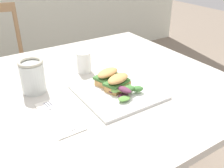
{
  "coord_description": "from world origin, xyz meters",
  "views": [
    {
      "loc": [
        -0.53,
        -0.61,
        1.22
      ],
      "look_at": [
        -0.07,
        0.1,
        0.76
      ],
      "focal_mm": 40.55,
      "sensor_mm": 36.0,
      "label": 1
    }
  ],
  "objects_px": {
    "sandwich_half_front": "(118,82)",
    "sandwich_half_back": "(108,76)",
    "plate_lunch": "(118,92)",
    "dining_table": "(87,112)",
    "cup_extra_side": "(84,62)",
    "fork_on_napkin": "(56,113)",
    "mason_jar_iced_tea": "(33,78)"
  },
  "relations": [
    {
      "from": "sandwich_half_front",
      "to": "sandwich_half_back",
      "type": "distance_m",
      "value": 0.06
    },
    {
      "from": "plate_lunch",
      "to": "sandwich_half_back",
      "type": "relative_size",
      "value": 2.5
    },
    {
      "from": "dining_table",
      "to": "cup_extra_side",
      "type": "height_order",
      "value": "cup_extra_side"
    },
    {
      "from": "sandwich_half_front",
      "to": "sandwich_half_back",
      "type": "height_order",
      "value": "same"
    },
    {
      "from": "sandwich_half_back",
      "to": "fork_on_napkin",
      "type": "height_order",
      "value": "sandwich_half_back"
    },
    {
      "from": "sandwich_half_front",
      "to": "fork_on_napkin",
      "type": "bearing_deg",
      "value": -176.46
    },
    {
      "from": "fork_on_napkin",
      "to": "mason_jar_iced_tea",
      "type": "xyz_separation_m",
      "value": [
        -0.01,
        0.19,
        0.05
      ]
    },
    {
      "from": "plate_lunch",
      "to": "fork_on_napkin",
      "type": "relative_size",
      "value": 1.49
    },
    {
      "from": "fork_on_napkin",
      "to": "cup_extra_side",
      "type": "distance_m",
      "value": 0.33
    },
    {
      "from": "mason_jar_iced_tea",
      "to": "plate_lunch",
      "type": "bearing_deg",
      "value": -35.56
    },
    {
      "from": "mason_jar_iced_tea",
      "to": "fork_on_napkin",
      "type": "bearing_deg",
      "value": -86.55
    },
    {
      "from": "dining_table",
      "to": "cup_extra_side",
      "type": "relative_size",
      "value": 12.64
    },
    {
      "from": "dining_table",
      "to": "fork_on_napkin",
      "type": "distance_m",
      "value": 0.24
    },
    {
      "from": "mason_jar_iced_tea",
      "to": "cup_extra_side",
      "type": "height_order",
      "value": "mason_jar_iced_tea"
    },
    {
      "from": "plate_lunch",
      "to": "sandwich_half_front",
      "type": "height_order",
      "value": "sandwich_half_front"
    },
    {
      "from": "fork_on_napkin",
      "to": "cup_extra_side",
      "type": "height_order",
      "value": "cup_extra_side"
    },
    {
      "from": "sandwich_half_back",
      "to": "dining_table",
      "type": "bearing_deg",
      "value": 152.4
    },
    {
      "from": "dining_table",
      "to": "plate_lunch",
      "type": "xyz_separation_m",
      "value": [
        0.07,
        -0.11,
        0.13
      ]
    },
    {
      "from": "dining_table",
      "to": "mason_jar_iced_tea",
      "type": "relative_size",
      "value": 9.06
    },
    {
      "from": "dining_table",
      "to": "mason_jar_iced_tea",
      "type": "xyz_separation_m",
      "value": [
        -0.18,
        0.07,
        0.18
      ]
    },
    {
      "from": "sandwich_half_front",
      "to": "fork_on_napkin",
      "type": "height_order",
      "value": "sandwich_half_front"
    },
    {
      "from": "sandwich_half_front",
      "to": "cup_extra_side",
      "type": "xyz_separation_m",
      "value": [
        -0.03,
        0.22,
        0.01
      ]
    },
    {
      "from": "sandwich_half_front",
      "to": "cup_extra_side",
      "type": "bearing_deg",
      "value": 96.84
    },
    {
      "from": "plate_lunch",
      "to": "cup_extra_side",
      "type": "xyz_separation_m",
      "value": [
        -0.02,
        0.23,
        0.04
      ]
    },
    {
      "from": "dining_table",
      "to": "cup_extra_side",
      "type": "distance_m",
      "value": 0.21
    },
    {
      "from": "dining_table",
      "to": "plate_lunch",
      "type": "relative_size",
      "value": 4.06
    },
    {
      "from": "plate_lunch",
      "to": "sandwich_half_front",
      "type": "relative_size",
      "value": 2.5
    },
    {
      "from": "plate_lunch",
      "to": "mason_jar_iced_tea",
      "type": "relative_size",
      "value": 2.23
    },
    {
      "from": "dining_table",
      "to": "fork_on_napkin",
      "type": "relative_size",
      "value": 6.05
    },
    {
      "from": "sandwich_half_back",
      "to": "mason_jar_iced_tea",
      "type": "relative_size",
      "value": 0.89
    },
    {
      "from": "dining_table",
      "to": "cup_extra_side",
      "type": "bearing_deg",
      "value": 65.35
    },
    {
      "from": "plate_lunch",
      "to": "cup_extra_side",
      "type": "height_order",
      "value": "cup_extra_side"
    }
  ]
}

